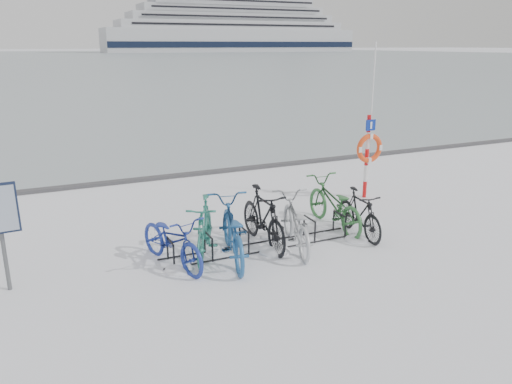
% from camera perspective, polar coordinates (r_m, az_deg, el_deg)
% --- Properties ---
extents(ground, '(900.00, 900.00, 0.00)m').
position_cam_1_polar(ground, '(9.81, 0.59, -6.36)').
color(ground, white).
rests_on(ground, ground).
extents(ice_sheet, '(400.00, 298.00, 0.02)m').
position_cam_1_polar(ice_sheet, '(163.28, -23.72, 13.88)').
color(ice_sheet, '#96A3AA').
rests_on(ice_sheet, ground).
extents(quay_edge, '(400.00, 0.25, 0.10)m').
position_cam_1_polar(quay_edge, '(15.08, -8.90, 1.87)').
color(quay_edge, '#3F3F42').
rests_on(quay_edge, ground).
extents(bike_rack, '(4.00, 0.48, 0.46)m').
position_cam_1_polar(bike_rack, '(9.74, 0.59, -5.39)').
color(bike_rack, black).
rests_on(bike_rack, ground).
extents(lifebuoy_station, '(0.75, 0.22, 3.88)m').
position_cam_1_polar(lifebuoy_station, '(12.90, 12.78, 4.89)').
color(lifebuoy_station, red).
rests_on(lifebuoy_station, ground).
extents(cruise_ferry, '(125.43, 23.68, 41.21)m').
position_cam_1_polar(cruise_ferry, '(258.38, -2.81, 18.18)').
color(cruise_ferry, silver).
rests_on(cruise_ferry, ground).
extents(bike_0, '(1.20, 2.04, 1.01)m').
position_cam_1_polar(bike_0, '(9.04, -9.58, -5.20)').
color(bike_0, navy).
rests_on(bike_0, ground).
extents(bike_1, '(1.29, 1.92, 1.12)m').
position_cam_1_polar(bike_1, '(9.33, -5.93, -3.97)').
color(bike_1, '#247160').
rests_on(bike_1, ground).
extents(bike_2, '(1.23, 2.30, 1.14)m').
position_cam_1_polar(bike_2, '(9.16, -2.77, -4.23)').
color(bike_2, '#21558E').
rests_on(bike_2, ground).
extents(bike_3, '(0.58, 1.98, 1.18)m').
position_cam_1_polar(bike_3, '(9.76, 0.83, -2.77)').
color(bike_3, black).
rests_on(bike_3, ground).
extents(bike_4, '(1.21, 2.14, 1.06)m').
position_cam_1_polar(bike_4, '(9.68, 4.52, -3.35)').
color(bike_4, '#ABAFB2').
rests_on(bike_4, ground).
extents(bike_5, '(0.80, 2.14, 1.11)m').
position_cam_1_polar(bike_5, '(10.83, 8.87, -1.20)').
color(bike_5, '#306C35').
rests_on(bike_5, ground).
extents(bike_6, '(0.59, 1.69, 1.00)m').
position_cam_1_polar(bike_6, '(10.50, 11.75, -2.24)').
color(bike_6, black).
rests_on(bike_6, ground).
extents(snow_drifts, '(5.04, 1.26, 0.22)m').
position_cam_1_polar(snow_drifts, '(9.84, 2.40, -6.31)').
color(snow_drifts, white).
rests_on(snow_drifts, ground).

